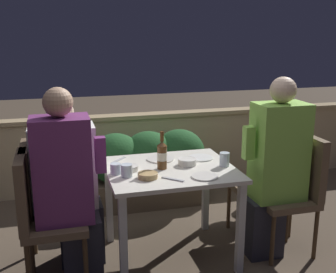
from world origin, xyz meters
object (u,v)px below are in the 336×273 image
at_px(chair_right_near, 296,184).
at_px(potted_plant, 260,162).
at_px(person_purple_stripe, 68,187).
at_px(chair_left_far, 41,195).
at_px(person_white_polo, 69,184).
at_px(beer_bottle, 162,155).
at_px(person_green_blouse, 274,168).
at_px(chair_right_far, 270,172).
at_px(chair_left_near, 38,209).

xyz_separation_m(chair_right_near, potted_plant, (0.12, 0.82, -0.10)).
xyz_separation_m(person_purple_stripe, chair_left_far, (-0.19, 0.24, -0.13)).
bearing_deg(person_white_polo, beer_bottle, -10.93).
height_order(person_purple_stripe, person_green_blouse, person_green_blouse).
height_order(person_white_polo, chair_right_near, person_white_polo).
height_order(chair_left_far, chair_right_far, same).
relative_size(chair_left_near, beer_bottle, 3.32).
bearing_deg(person_purple_stripe, potted_plant, 23.59).
bearing_deg(person_white_polo, person_green_blouse, -10.46).
height_order(chair_left_near, person_green_blouse, person_green_blouse).
bearing_deg(potted_plant, chair_right_near, -98.62).
bearing_deg(person_white_polo, chair_right_near, -9.26).
bearing_deg(person_green_blouse, potted_plant, 68.70).
bearing_deg(person_green_blouse, beer_bottle, 169.91).
xyz_separation_m(person_purple_stripe, potted_plant, (1.82, 0.79, -0.23)).
relative_size(chair_left_far, chair_right_far, 1.00).
distance_m(chair_right_near, potted_plant, 0.84).
relative_size(chair_left_near, chair_right_far, 1.00).
relative_size(chair_right_far, potted_plant, 1.26).
xyz_separation_m(chair_right_far, beer_bottle, (-0.95, -0.14, 0.27)).
distance_m(chair_left_near, person_green_blouse, 1.70).
bearing_deg(person_purple_stripe, beer_bottle, 9.78).
xyz_separation_m(person_purple_stripe, person_green_blouse, (1.50, -0.03, 0.01)).
relative_size(chair_left_near, chair_left_far, 1.00).
xyz_separation_m(chair_left_near, chair_right_far, (1.82, 0.25, 0.00)).
bearing_deg(chair_right_far, chair_right_near, -76.58).
bearing_deg(chair_right_near, chair_left_far, 171.71).
height_order(chair_left_near, potted_plant, chair_left_near).
xyz_separation_m(chair_left_near, chair_right_near, (1.89, -0.03, 0.00)).
bearing_deg(chair_left_far, chair_left_near, -92.74).
distance_m(chair_left_near, chair_right_far, 1.84).
xyz_separation_m(chair_left_near, potted_plant, (2.01, 0.79, -0.10)).
height_order(chair_right_near, chair_right_far, same).
bearing_deg(chair_left_far, beer_bottle, -8.41).
bearing_deg(chair_right_far, potted_plant, 70.30).
distance_m(person_purple_stripe, chair_right_far, 1.65).
height_order(person_white_polo, chair_right_far, person_white_polo).
bearing_deg(beer_bottle, chair_left_far, 171.59).
bearing_deg(person_purple_stripe, person_white_polo, 86.46).
distance_m(person_purple_stripe, person_white_polo, 0.25).
distance_m(chair_left_far, potted_plant, 2.08).
bearing_deg(chair_left_far, person_white_polo, -0.00).
height_order(person_purple_stripe, chair_right_near, person_purple_stripe).
relative_size(chair_right_near, chair_right_far, 1.00).
bearing_deg(beer_bottle, chair_right_far, 8.27).
bearing_deg(potted_plant, beer_bottle, -149.39).
xyz_separation_m(chair_left_far, person_white_polo, (0.20, -0.00, 0.07)).
bearing_deg(chair_right_near, potted_plant, 81.38).
bearing_deg(chair_left_near, potted_plant, 21.50).
relative_size(chair_right_near, beer_bottle, 3.32).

